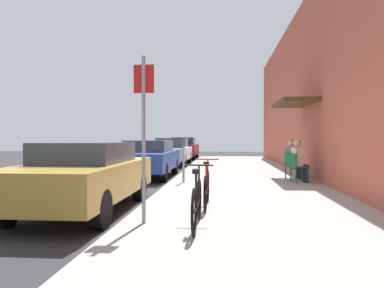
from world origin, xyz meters
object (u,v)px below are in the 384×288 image
at_px(parking_meter, 183,157).
at_px(seated_patron_1, 293,157).
at_px(street_sign, 144,126).
at_px(parked_car_0, 84,175).
at_px(parked_car_3, 184,148).
at_px(parked_car_2, 172,151).
at_px(cafe_chair_1, 291,163).
at_px(bicycle_1, 207,188).
at_px(parked_car_1, 148,158).
at_px(cafe_chair_0, 297,166).
at_px(seated_patron_0, 299,159).
at_px(bicycle_0, 197,203).

distance_m(parking_meter, seated_patron_1, 3.63).
xyz_separation_m(street_sign, seated_patron_1, (3.48, 6.47, -0.82)).
bearing_deg(parked_car_0, parked_car_3, 90.00).
height_order(parked_car_2, seated_patron_1, parked_car_2).
distance_m(street_sign, seated_patron_1, 7.39).
xyz_separation_m(parked_car_3, cafe_chair_1, (4.92, -13.34, -0.14)).
xyz_separation_m(bicycle_1, seated_patron_1, (2.56, 5.03, 0.34)).
distance_m(parked_car_1, parking_meter, 2.85).
bearing_deg(cafe_chair_1, cafe_chair_0, -90.07).
bearing_deg(seated_patron_0, cafe_chair_1, 93.64).
relative_size(parking_meter, cafe_chair_0, 1.52).
bearing_deg(cafe_chair_1, parked_car_3, 110.25).
bearing_deg(parked_car_1, cafe_chair_0, -23.41).
relative_size(parked_car_3, parking_meter, 3.33).
height_order(parked_car_0, bicycle_1, parked_car_0).
xyz_separation_m(street_sign, cafe_chair_1, (3.42, 6.45, -1.02)).
distance_m(bicycle_1, seated_patron_0, 4.85).
distance_m(bicycle_0, seated_patron_1, 7.18).
relative_size(parked_car_3, seated_patron_0, 3.41).
bearing_deg(bicycle_0, street_sign, 166.37).
distance_m(street_sign, bicycle_0, 1.45).
relative_size(bicycle_1, seated_patron_0, 1.33).
relative_size(parked_car_2, parking_meter, 3.33).
xyz_separation_m(parking_meter, cafe_chair_1, (3.37, 1.18, -0.26)).
distance_m(bicycle_0, bicycle_1, 1.65).
bearing_deg(bicycle_0, cafe_chair_0, 65.85).
height_order(bicycle_0, bicycle_1, same).
bearing_deg(parked_car_3, cafe_chair_1, -69.75).
height_order(parked_car_0, parked_car_3, parked_car_3).
relative_size(parked_car_2, bicycle_1, 2.57).
height_order(parked_car_1, bicycle_0, parked_car_1).
bearing_deg(street_sign, seated_patron_0, 57.93).
distance_m(parking_meter, cafe_chair_0, 3.39).
height_order(parking_meter, bicycle_1, parking_meter).
relative_size(bicycle_1, cafe_chair_1, 1.97).
bearing_deg(seated_patron_0, parked_car_0, -140.25).
distance_m(parked_car_3, parking_meter, 14.60).
bearing_deg(bicycle_0, seated_patron_1, 68.48).
bearing_deg(parked_car_3, street_sign, -85.67).
height_order(seated_patron_0, seated_patron_1, same).
relative_size(parked_car_0, seated_patron_0, 3.41).
bearing_deg(street_sign, parked_car_1, 101.07).
relative_size(parked_car_2, parked_car_3, 1.00).
bearing_deg(parked_car_2, cafe_chair_1, -56.50).
xyz_separation_m(parked_car_3, cafe_chair_0, (4.92, -14.25, -0.14)).
bearing_deg(parked_car_1, seated_patron_0, -23.03).
xyz_separation_m(parked_car_3, bicycle_1, (2.42, -18.35, -0.28)).
distance_m(parked_car_2, street_sign, 14.00).
relative_size(parked_car_0, bicycle_1, 2.57).
distance_m(parked_car_0, parking_meter, 4.17).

